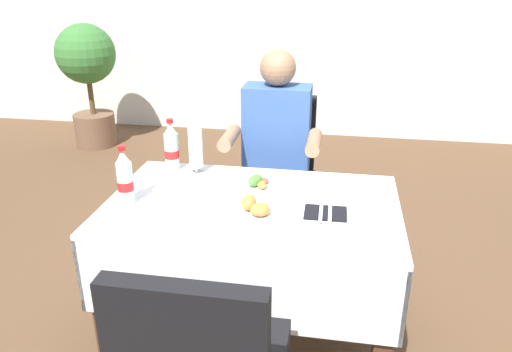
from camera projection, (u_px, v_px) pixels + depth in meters
main_dining_table at (252, 238)px, 2.15m from camera, size 1.23×0.78×0.73m
chair_far_diner_seat at (276, 172)px, 2.87m from camera, size 0.44×0.50×0.97m
seated_diner_far at (275, 153)px, 2.71m from camera, size 0.50×0.46×1.26m
plate_near_camera at (252, 211)px, 1.97m from camera, size 0.23×0.23×0.07m
plate_far_diner at (258, 185)px, 2.22m from camera, size 0.26×0.26×0.06m
beer_glass_left at (196, 150)px, 2.34m from camera, size 0.07×0.07×0.24m
cola_bottle_primary at (172, 148)px, 2.39m from camera, size 0.07×0.07×0.26m
cola_bottle_secondary at (125, 179)px, 2.04m from camera, size 0.07×0.07×0.25m
napkin_cutlery_set at (325, 213)px, 1.99m from camera, size 0.17×0.19×0.01m
potted_plant_corner at (88, 72)px, 4.72m from camera, size 0.56×0.56×1.18m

